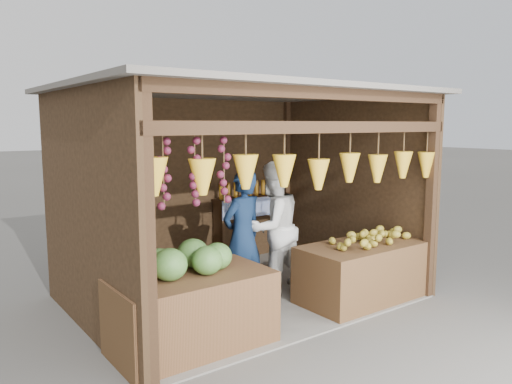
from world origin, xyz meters
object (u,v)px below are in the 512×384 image
counter_left (192,312)px  counter_right (365,272)px  woman_standing (273,227)px  man_standing (242,236)px  vendor_seated (117,257)px

counter_left → counter_right: 2.46m
counter_right → counter_left: bearing=178.4°
counter_right → woman_standing: size_ratio=1.00×
counter_left → woman_standing: (1.70, 0.86, 0.50)m
counter_left → man_standing: man_standing is taller
counter_left → woman_standing: woman_standing is taller
counter_left → man_standing: bearing=34.8°
counter_right → man_standing: (-1.28, 0.89, 0.47)m
counter_right → man_standing: bearing=145.1°
counter_left → vendor_seated: size_ratio=1.61×
man_standing → woman_standing: bearing=175.2°
counter_right → man_standing: man_standing is taller
man_standing → vendor_seated: (-1.59, 0.10, -0.03)m
man_standing → woman_standing: 0.52m
counter_left → counter_right: size_ratio=0.90×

